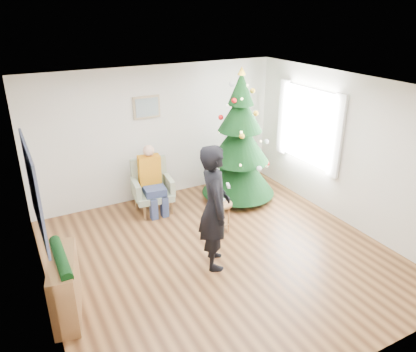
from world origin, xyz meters
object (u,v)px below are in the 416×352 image
christmas_tree (239,143)px  stool (222,217)px  standing_man (215,208)px  console (65,286)px  armchair (152,193)px

christmas_tree → stool: bearing=-133.9°
christmas_tree → standing_man: bearing=-130.8°
standing_man → console: (-2.15, -0.07, -0.54)m
standing_man → console: standing_man is taller
armchair → standing_man: standing_man is taller
stool → standing_man: 1.16m
stool → armchair: size_ratio=0.55×
stool → console: (-2.71, -0.83, 0.13)m
console → standing_man: bearing=14.1°
console → armchair: bearing=59.6°
christmas_tree → standing_man: size_ratio=1.38×
armchair → console: size_ratio=0.98×
standing_man → console: size_ratio=1.89×
stool → christmas_tree: bearing=46.1°
christmas_tree → console: 4.15m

